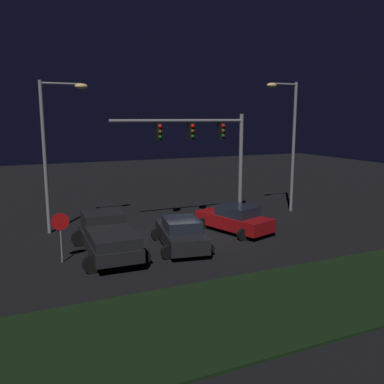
% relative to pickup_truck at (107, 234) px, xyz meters
% --- Properties ---
extents(ground_plane, '(80.00, 80.00, 0.00)m').
position_rel_pickup_truck_xyz_m(ground_plane, '(4.22, 1.15, -1.00)').
color(ground_plane, black).
extents(grass_median, '(25.40, 5.26, 0.10)m').
position_rel_pickup_truck_xyz_m(grass_median, '(4.22, -7.58, -0.95)').
color(grass_median, black).
rests_on(grass_median, ground_plane).
extents(pickup_truck, '(2.97, 5.46, 1.80)m').
position_rel_pickup_truck_xyz_m(pickup_truck, '(0.00, 0.00, 0.00)').
color(pickup_truck, black).
rests_on(pickup_truck, ground_plane).
extents(car_sedan, '(3.30, 4.74, 1.51)m').
position_rel_pickup_truck_xyz_m(car_sedan, '(7.33, 0.94, -0.26)').
color(car_sedan, maroon).
rests_on(car_sedan, ground_plane).
extents(car_sedan_far, '(2.99, 4.65, 1.51)m').
position_rel_pickup_truck_xyz_m(car_sedan_far, '(3.49, -0.52, -0.26)').
color(car_sedan_far, black).
rests_on(car_sedan_far, ground_plane).
extents(traffic_signal_gantry, '(8.32, 0.56, 6.50)m').
position_rel_pickup_truck_xyz_m(traffic_signal_gantry, '(6.90, 3.74, 3.90)').
color(traffic_signal_gantry, slate).
rests_on(traffic_signal_gantry, ground_plane).
extents(street_lamp_left, '(2.54, 0.44, 8.19)m').
position_rel_pickup_truck_xyz_m(street_lamp_left, '(-1.63, 4.89, 4.15)').
color(street_lamp_left, slate).
rests_on(street_lamp_left, ground_plane).
extents(street_lamp_right, '(2.35, 0.44, 8.54)m').
position_rel_pickup_truck_xyz_m(street_lamp_right, '(13.04, 3.92, 4.32)').
color(street_lamp_right, slate).
rests_on(street_lamp_right, ground_plane).
extents(stop_sign, '(0.76, 0.08, 2.23)m').
position_rel_pickup_truck_xyz_m(stop_sign, '(-2.07, -0.30, 0.56)').
color(stop_sign, slate).
rests_on(stop_sign, ground_plane).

